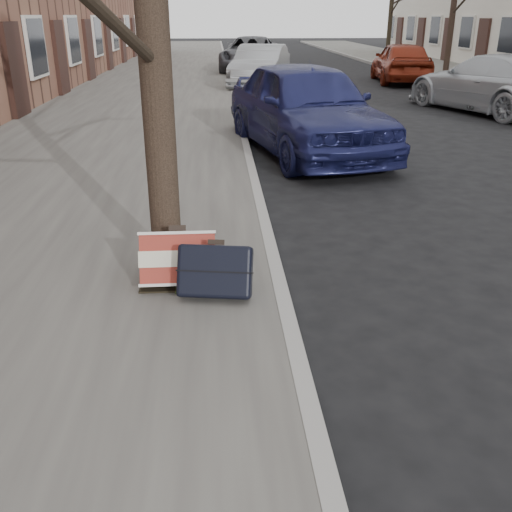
{
  "coord_description": "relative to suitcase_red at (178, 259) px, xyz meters",
  "views": [
    {
      "loc": [
        -1.75,
        -3.45,
        2.22
      ],
      "look_at": [
        -1.46,
        0.8,
        0.42
      ],
      "focal_mm": 40.0,
      "sensor_mm": 36.0,
      "label": 1
    }
  ],
  "objects": [
    {
      "name": "suitcase_navy",
      "position": [
        0.31,
        -0.23,
        -0.01
      ],
      "size": [
        0.64,
        0.43,
        0.46
      ],
      "primitive_type": "cube",
      "rotation": [
        -0.42,
        0.0,
        -0.16
      ],
      "color": "black",
      "rests_on": "near_sidewalk"
    },
    {
      "name": "far_sidewalk",
      "position": [
        9.9,
        14.08,
        -0.3
      ],
      "size": [
        4.0,
        70.0,
        0.12
      ],
      "primitive_type": "cube",
      "color": "slate",
      "rests_on": "ground"
    },
    {
      "name": "car_far_back",
      "position": [
        6.87,
        16.35,
        0.35
      ],
      "size": [
        2.14,
        4.3,
        1.41
      ],
      "primitive_type": "imported",
      "rotation": [
        0.0,
        0.0,
        3.02
      ],
      "color": "maroon",
      "rests_on": "ground"
    },
    {
      "name": "near_sidewalk",
      "position": [
        -1.6,
        14.08,
        -0.3
      ],
      "size": [
        5.0,
        70.0,
        0.12
      ],
      "primitive_type": "cube",
      "color": "slate",
      "rests_on": "ground"
    },
    {
      "name": "dirt_patch",
      "position": [
        0.1,
        0.28,
        -0.23
      ],
      "size": [
        0.85,
        0.85,
        0.02
      ],
      "primitive_type": "cube",
      "color": "black",
      "rests_on": "near_sidewalk"
    },
    {
      "name": "suitcase_red",
      "position": [
        0.0,
        0.0,
        0.0
      ],
      "size": [
        0.62,
        0.34,
        0.48
      ],
      "primitive_type": "cube",
      "rotation": [
        -0.42,
        0.0,
        0.0
      ],
      "color": "maroon",
      "rests_on": "near_sidewalk"
    },
    {
      "name": "car_near_back",
      "position": [
        1.85,
        20.54,
        0.35
      ],
      "size": [
        2.97,
        5.36,
        1.42
      ],
      "primitive_type": "imported",
      "rotation": [
        0.0,
        0.0,
        -0.12
      ],
      "color": "#3A3A3F",
      "rests_on": "ground"
    },
    {
      "name": "ground",
      "position": [
        2.1,
        -0.92,
        -0.36
      ],
      "size": [
        120.0,
        120.0,
        0.0
      ],
      "primitive_type": "plane",
      "color": "black",
      "rests_on": "ground"
    },
    {
      "name": "car_near_front",
      "position": [
        1.87,
        5.45,
        0.41
      ],
      "size": [
        2.76,
        4.82,
        1.54
      ],
      "primitive_type": "imported",
      "rotation": [
        0.0,
        0.0,
        0.22
      ],
      "color": "#1B1E51",
      "rests_on": "ground"
    },
    {
      "name": "car_near_mid",
      "position": [
        1.81,
        15.1,
        0.31
      ],
      "size": [
        2.38,
        4.31,
        1.35
      ],
      "primitive_type": "imported",
      "rotation": [
        0.0,
        0.0,
        -0.25
      ],
      "color": "#96999C",
      "rests_on": "ground"
    },
    {
      "name": "car_far_front",
      "position": [
        7.08,
        9.59,
        0.34
      ],
      "size": [
        3.32,
        5.17,
        1.39
      ],
      "primitive_type": "imported",
      "rotation": [
        0.0,
        0.0,
        3.45
      ],
      "color": "#B8BCC1",
      "rests_on": "ground"
    },
    {
      "name": "tree_far_c",
      "position": [
        9.3,
        26.54,
        2.11
      ],
      "size": [
        0.22,
        0.22,
        4.69
      ],
      "primitive_type": "cylinder",
      "color": "black",
      "rests_on": "far_sidewalk"
    }
  ]
}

